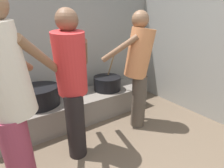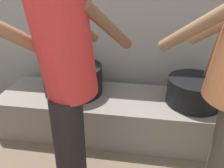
% 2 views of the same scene
% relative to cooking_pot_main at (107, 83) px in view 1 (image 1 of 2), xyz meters
% --- Properties ---
extents(block_enclosure_rear, '(5.11, 0.20, 1.96)m').
position_rel_cooking_pot_main_xyz_m(block_enclosure_rear, '(-1.18, 0.52, 0.50)').
color(block_enclosure_rear, gray).
rests_on(block_enclosure_rear, ground_plane).
extents(hearth_ledge, '(2.38, 0.60, 0.37)m').
position_rel_cooking_pot_main_xyz_m(hearth_ledge, '(-0.54, 0.00, -0.30)').
color(hearth_ledge, slate).
rests_on(hearth_ledge, ground_plane).
extents(cooking_pot_main, '(0.46, 0.46, 0.68)m').
position_rel_cooking_pot_main_xyz_m(cooking_pot_main, '(0.00, 0.00, 0.00)').
color(cooking_pot_main, black).
rests_on(cooking_pot_main, hearth_ledge).
extents(cooking_pot_secondary, '(0.53, 0.53, 0.26)m').
position_rel_cooking_pot_main_xyz_m(cooking_pot_secondary, '(-1.07, 0.04, 0.01)').
color(cooking_pot_secondary, black).
rests_on(cooking_pot_secondary, hearth_ledge).
extents(cook_in_orange_shirt, '(0.68, 0.70, 1.57)m').
position_rel_cooking_pot_main_xyz_m(cook_in_orange_shirt, '(0.08, -0.65, 0.41)').
color(cook_in_orange_shirt, '#4C4238').
rests_on(cook_in_orange_shirt, ground_plane).
extents(cook_in_red_shirt, '(0.56, 0.72, 1.55)m').
position_rel_cooking_pot_main_xyz_m(cook_in_red_shirt, '(-0.85, -0.69, 0.40)').
color(cook_in_red_shirt, black).
rests_on(cook_in_red_shirt, ground_plane).
extents(cook_in_cream_shirt, '(0.69, 0.71, 1.63)m').
position_rel_cooking_pot_main_xyz_m(cook_in_cream_shirt, '(-1.39, -0.93, 0.45)').
color(cook_in_cream_shirt, '#8C3347').
rests_on(cook_in_cream_shirt, ground_plane).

